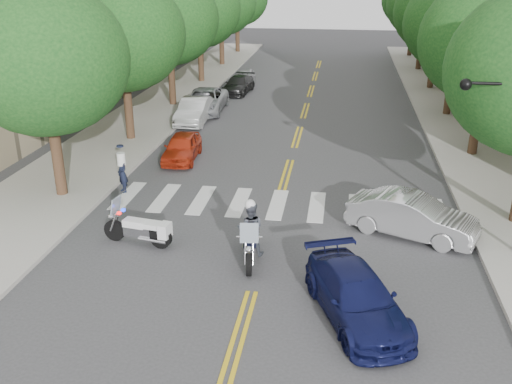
% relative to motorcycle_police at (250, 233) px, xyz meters
% --- Properties ---
extents(ground, '(140.00, 140.00, 0.00)m').
position_rel_motorcycle_police_xyz_m(ground, '(0.36, -1.97, -0.93)').
color(ground, '#38383A').
rests_on(ground, ground).
extents(sidewalk_left, '(5.00, 60.00, 0.15)m').
position_rel_motorcycle_police_xyz_m(sidewalk_left, '(-9.14, 20.03, -0.86)').
color(sidewalk_left, '#9E9991').
rests_on(sidewalk_left, ground).
extents(sidewalk_right, '(5.00, 60.00, 0.15)m').
position_rel_motorcycle_police_xyz_m(sidewalk_right, '(9.86, 20.03, -0.86)').
color(sidewalk_right, '#9E9991').
rests_on(sidewalk_right, ground).
extents(tree_l_0, '(6.40, 6.40, 8.45)m').
position_rel_motorcycle_police_xyz_m(tree_l_0, '(-8.44, 4.03, 4.62)').
color(tree_l_0, '#382316').
rests_on(tree_l_0, ground).
extents(tree_l_1, '(6.40, 6.40, 8.45)m').
position_rel_motorcycle_police_xyz_m(tree_l_1, '(-8.44, 12.03, 4.62)').
color(tree_l_1, '#382316').
rests_on(tree_l_1, ground).
extents(tree_l_2, '(6.40, 6.40, 8.45)m').
position_rel_motorcycle_police_xyz_m(tree_l_2, '(-8.44, 20.03, 4.62)').
color(tree_l_2, '#382316').
rests_on(tree_l_2, ground).
extents(tree_l_3, '(6.40, 6.40, 8.45)m').
position_rel_motorcycle_police_xyz_m(tree_l_3, '(-8.44, 28.03, 4.62)').
color(tree_l_3, '#382316').
rests_on(tree_l_3, ground).
extents(tree_l_4, '(6.40, 6.40, 8.45)m').
position_rel_motorcycle_police_xyz_m(tree_l_4, '(-8.44, 36.03, 4.62)').
color(tree_l_4, '#382316').
rests_on(tree_l_4, ground).
extents(tree_r_1, '(6.40, 6.40, 8.45)m').
position_rel_motorcycle_police_xyz_m(tree_r_1, '(9.16, 12.03, 4.62)').
color(tree_r_1, '#382316').
rests_on(tree_r_1, ground).
extents(tree_r_2, '(6.40, 6.40, 8.45)m').
position_rel_motorcycle_police_xyz_m(tree_r_2, '(9.16, 20.03, 4.62)').
color(tree_r_2, '#382316').
rests_on(tree_r_2, ground).
extents(tree_r_3, '(6.40, 6.40, 8.45)m').
position_rel_motorcycle_police_xyz_m(tree_r_3, '(9.16, 28.03, 4.62)').
color(tree_r_3, '#382316').
rests_on(tree_r_3, ground).
extents(tree_r_4, '(6.40, 6.40, 8.45)m').
position_rel_motorcycle_police_xyz_m(tree_r_4, '(9.16, 36.03, 4.62)').
color(tree_r_4, '#382316').
rests_on(tree_r_4, ground).
extents(motorcycle_police, '(0.94, 2.58, 2.10)m').
position_rel_motorcycle_police_xyz_m(motorcycle_police, '(0.00, 0.00, 0.00)').
color(motorcycle_police, black).
rests_on(motorcycle_police, ground).
extents(motorcycle_parked, '(2.51, 0.85, 1.63)m').
position_rel_motorcycle_police_xyz_m(motorcycle_parked, '(-3.73, 0.43, -0.37)').
color(motorcycle_parked, black).
rests_on(motorcycle_parked, ground).
extents(officer_standing, '(0.69, 0.71, 1.64)m').
position_rel_motorcycle_police_xyz_m(officer_standing, '(-6.14, 4.90, -0.11)').
color(officer_standing, black).
rests_on(officer_standing, ground).
extents(convertible, '(4.71, 3.17, 1.47)m').
position_rel_motorcycle_police_xyz_m(convertible, '(5.28, 2.53, -0.20)').
color(convertible, '#BDBDBF').
rests_on(convertible, ground).
extents(sedan_blue, '(3.37, 4.85, 1.30)m').
position_rel_motorcycle_police_xyz_m(sedan_blue, '(3.32, -2.80, -0.28)').
color(sedan_blue, '#0F1340').
rests_on(sedan_blue, ground).
extents(parked_car_a, '(1.73, 3.81, 1.27)m').
position_rel_motorcycle_police_xyz_m(parked_car_a, '(-4.84, 9.32, -0.30)').
color(parked_car_a, '#B72D13').
rests_on(parked_car_a, ground).
extents(parked_car_b, '(1.63, 4.46, 1.46)m').
position_rel_motorcycle_police_xyz_m(parked_car_b, '(-5.94, 16.03, -0.20)').
color(parked_car_b, '#B9B9B9').
rests_on(parked_car_b, ground).
extents(parked_car_c, '(2.59, 5.29, 1.45)m').
position_rel_motorcycle_police_xyz_m(parked_car_c, '(-5.94, 18.69, -0.21)').
color(parked_car_c, '#929499').
rests_on(parked_car_c, ground).
extents(parked_car_d, '(2.07, 4.33, 1.22)m').
position_rel_motorcycle_police_xyz_m(parked_car_d, '(-4.84, 24.58, -0.32)').
color(parked_car_d, black).
rests_on(parked_car_d, ground).
extents(parked_car_e, '(1.72, 3.71, 1.23)m').
position_rel_motorcycle_police_xyz_m(parked_car_e, '(-4.84, 27.53, -0.32)').
color(parked_car_e, '#AFAEB4').
rests_on(parked_car_e, ground).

